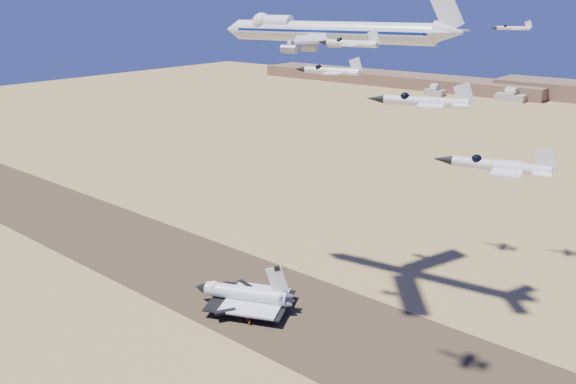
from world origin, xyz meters
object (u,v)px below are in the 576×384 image
Objects in this scene: carrier_747 at (322,32)px; chase_jet_c at (423,101)px; shuttle at (245,295)px; crew_c at (240,320)px; crew_a at (247,319)px; chase_jet_d at (498,165)px; chase_jet_e at (437,29)px; chase_jet_b at (330,71)px; chase_jet_f at (513,28)px; chase_jet_a at (350,43)px; crew_b at (250,323)px.

carrier_747 is 97.79m from chase_jet_c.
carrier_747 reaches higher than shuttle.
crew_a is at bearing -84.08° from crew_c.
chase_jet_e reaches higher than chase_jet_d.
chase_jet_d is at bearing -39.52° from chase_jet_b.
chase_jet_d is at bearing -89.26° from chase_jet_f.
carrier_747 is at bearing -142.30° from chase_jet_f.
chase_jet_e is 25.70m from chase_jet_f.
shuttle is 2.25× the size of chase_jet_a.
chase_jet_d is (90.48, -48.12, 80.00)m from crew_a.
chase_jet_d is 147.13m from chase_jet_e.
carrier_747 is 55.55m from chase_jet_a.
chase_jet_d is (86.32, -81.96, -10.57)m from carrier_747.
chase_jet_d is at bearing -164.11° from crew_c.
chase_jet_e is (21.37, 81.36, 90.31)m from crew_a.
shuttle is at bearing 134.75° from chase_jet_c.
chase_jet_e reaches higher than crew_b.
crew_b is 0.14× the size of chase_jet_b.
shuttle is 117.78m from chase_jet_e.
chase_jet_a reaches higher than chase_jet_c.
crew_c is 124.83m from chase_jet_e.
chase_jet_b reaches higher than crew_c.
chase_jet_d is at bearing -52.52° from carrier_747.
chase_jet_e reaches higher than crew_a.
chase_jet_a is at bearing 100.82° from chase_jet_b.
chase_jet_a is 99.23m from chase_jet_f.
carrier_747 is 52.66× the size of crew_c.
carrier_747 is 5.02× the size of chase_jet_c.
shuttle is 10.69m from crew_c.
crew_a is 100.02m from chase_jet_a.
chase_jet_f is (-28.65, 126.83, 6.30)m from chase_jet_c.
chase_jet_c is (80.26, -41.49, 80.77)m from shuttle.
chase_jet_a is at bearing 127.42° from chase_jet_d.
crew_a is 123.42m from chase_jet_e.
carrier_747 is 6.03× the size of chase_jet_b.
crew_a is at bearing -67.71° from shuttle.
carrier_747 is 70.88m from chase_jet_f.
crew_c is (-5.44, -35.54, -90.65)m from carrier_747.
crew_c is at bearing 140.45° from chase_jet_d.
chase_jet_f is at bearing 18.23° from chase_jet_e.
shuttle is 121.19m from chase_jet_c.
crew_c is 0.10× the size of chase_jet_c.
chase_jet_b is (58.12, -35.50, 83.43)m from shuttle.
carrier_747 is 97.52m from crew_c.
chase_jet_c is 127.52m from chase_jet_e.
carrier_747 reaches higher than crew_a.
chase_jet_c is at bearing -44.95° from chase_jet_a.
chase_jet_d is at bearing -137.74° from crew_b.
chase_jet_d is (97.30, -54.70, 76.21)m from shuttle.
crew_b is 136.68m from chase_jet_f.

